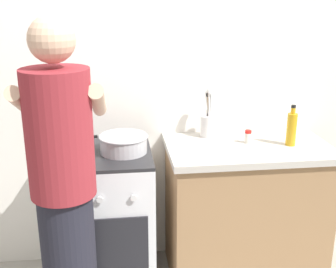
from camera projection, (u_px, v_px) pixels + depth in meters
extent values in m
cube|color=silver|center=(184.00, 79.00, 2.82)|extent=(3.20, 0.10, 2.50)
cube|color=#99724C|center=(244.00, 214.00, 2.79)|extent=(0.96, 0.56, 0.86)
cube|color=#B7B2A8|center=(248.00, 148.00, 2.65)|extent=(1.00, 0.60, 0.04)
cube|color=silver|center=(103.00, 221.00, 2.68)|extent=(0.60, 0.60, 0.88)
cube|color=#232326|center=(100.00, 153.00, 2.54)|extent=(0.60, 0.60, 0.02)
cube|color=black|center=(103.00, 251.00, 2.40)|extent=(0.51, 0.01, 0.40)
cylinder|color=silver|center=(65.00, 202.00, 2.27)|extent=(0.04, 0.01, 0.04)
cylinder|color=silver|center=(100.00, 200.00, 2.29)|extent=(0.04, 0.01, 0.04)
cylinder|color=silver|center=(134.00, 198.00, 2.31)|extent=(0.04, 0.01, 0.04)
cylinder|color=#B2B2B7|center=(75.00, 145.00, 2.47)|extent=(0.20, 0.20, 0.11)
cube|color=black|center=(54.00, 138.00, 2.45)|extent=(0.04, 0.02, 0.01)
cube|color=black|center=(94.00, 137.00, 2.47)|extent=(0.04, 0.02, 0.01)
cylinder|color=#B7B7BC|center=(124.00, 144.00, 2.51)|extent=(0.27, 0.27, 0.10)
torus|color=#B7B7BC|center=(123.00, 136.00, 2.50)|extent=(0.29, 0.29, 0.01)
cylinder|color=silver|center=(208.00, 126.00, 2.78)|extent=(0.10, 0.10, 0.14)
cylinder|color=silver|center=(211.00, 113.00, 2.75)|extent=(0.03, 0.06, 0.29)
sphere|color=silver|center=(212.00, 90.00, 2.70)|extent=(0.03, 0.03, 0.03)
cylinder|color=silver|center=(210.00, 115.00, 2.73)|extent=(0.03, 0.01, 0.26)
sphere|color=silver|center=(210.00, 93.00, 2.69)|extent=(0.03, 0.03, 0.03)
cylinder|color=black|center=(208.00, 115.00, 2.76)|extent=(0.02, 0.03, 0.24)
sphere|color=black|center=(208.00, 95.00, 2.72)|extent=(0.03, 0.03, 0.03)
cylinder|color=#9E7547|center=(209.00, 115.00, 2.75)|extent=(0.03, 0.01, 0.24)
sphere|color=#9E7547|center=(209.00, 95.00, 2.71)|extent=(0.03, 0.03, 0.03)
cylinder|color=white|center=(208.00, 114.00, 2.75)|extent=(0.05, 0.03, 0.28)
sphere|color=white|center=(209.00, 90.00, 2.70)|extent=(0.03, 0.03, 0.03)
cylinder|color=silver|center=(248.00, 138.00, 2.67)|extent=(0.04, 0.04, 0.06)
cylinder|color=red|center=(248.00, 132.00, 2.66)|extent=(0.04, 0.04, 0.02)
cylinder|color=gold|center=(291.00, 129.00, 2.61)|extent=(0.06, 0.06, 0.20)
cylinder|color=gold|center=(293.00, 111.00, 2.58)|extent=(0.03, 0.03, 0.04)
cylinder|color=black|center=(294.00, 106.00, 2.57)|extent=(0.03, 0.03, 0.02)
cylinder|color=maroon|center=(59.00, 134.00, 1.91)|extent=(0.30, 0.30, 0.58)
sphere|color=#D3AA8C|center=(52.00, 39.00, 1.78)|extent=(0.20, 0.20, 0.20)
cylinder|color=#D3AA8C|center=(23.00, 103.00, 1.99)|extent=(0.07, 0.41, 0.24)
cylinder|color=#D3AA8C|center=(98.00, 101.00, 2.03)|extent=(0.07, 0.41, 0.24)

